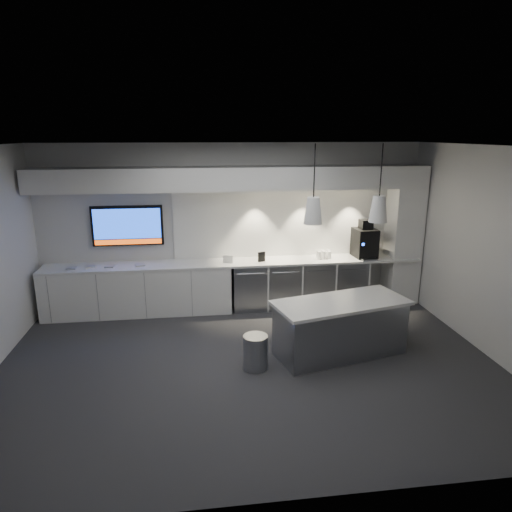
{
  "coord_description": "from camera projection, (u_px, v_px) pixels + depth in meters",
  "views": [
    {
      "loc": [
        -0.67,
        -5.78,
        3.17
      ],
      "look_at": [
        0.24,
        1.1,
        1.28
      ],
      "focal_mm": 32.0,
      "sensor_mm": 36.0,
      "label": 1
    }
  ],
  "objects": [
    {
      "name": "floor",
      "position": [
        249.0,
        364.0,
        6.45
      ],
      "size": [
        7.0,
        7.0,
        0.0
      ],
      "primitive_type": "plane",
      "color": "#302F32",
      "rests_on": "ground"
    },
    {
      "name": "tray_d",
      "position": [
        140.0,
        265.0,
        8.03
      ],
      "size": [
        0.19,
        0.19,
        0.02
      ],
      "primitive_type": "cube",
      "rotation": [
        0.0,
        0.0,
        0.2
      ],
      "color": "#A5A5A5",
      "rests_on": "back_counter"
    },
    {
      "name": "tray_c",
      "position": [
        110.0,
        266.0,
        7.96
      ],
      "size": [
        0.17,
        0.17,
        0.02
      ],
      "primitive_type": "cube",
      "rotation": [
        0.0,
        0.0,
        -0.1
      ],
      "color": "#A5A5A5",
      "rests_on": "back_counter"
    },
    {
      "name": "soffit",
      "position": [
        234.0,
        178.0,
        7.92
      ],
      "size": [
        6.9,
        0.6,
        0.4
      ],
      "primitive_type": "cube",
      "color": "white",
      "rests_on": "wall_back"
    },
    {
      "name": "ceiling",
      "position": [
        248.0,
        147.0,
        5.66
      ],
      "size": [
        7.0,
        7.0,
        0.0
      ],
      "primitive_type": "plane",
      "rotation": [
        3.14,
        0.0,
        0.0
      ],
      "color": "black",
      "rests_on": "wall_back"
    },
    {
      "name": "fridge_unit_d",
      "position": [
        347.0,
        281.0,
        8.69
      ],
      "size": [
        0.6,
        0.61,
        0.85
      ],
      "primitive_type": "cube",
      "color": "gray",
      "rests_on": "floor"
    },
    {
      "name": "island",
      "position": [
        340.0,
        327.0,
        6.67
      ],
      "size": [
        2.08,
        1.27,
        0.82
      ],
      "rotation": [
        0.0,
        0.0,
        0.24
      ],
      "color": "gray",
      "rests_on": "floor"
    },
    {
      "name": "tray_b",
      "position": [
        90.0,
        266.0,
        7.96
      ],
      "size": [
        0.2,
        0.2,
        0.02
      ],
      "primitive_type": "cube",
      "rotation": [
        0.0,
        0.0,
        0.28
      ],
      "color": "#A5A5A5",
      "rests_on": "back_counter"
    },
    {
      "name": "pendant_left",
      "position": [
        313.0,
        210.0,
        6.15
      ],
      "size": [
        0.25,
        0.25,
        1.06
      ],
      "color": "white",
      "rests_on": "ceiling"
    },
    {
      "name": "fridge_unit_a",
      "position": [
        249.0,
        286.0,
        8.45
      ],
      "size": [
        0.6,
        0.61,
        0.85
      ],
      "primitive_type": "cube",
      "color": "gray",
      "rests_on": "floor"
    },
    {
      "name": "cup_cluster",
      "position": [
        324.0,
        255.0,
        8.48
      ],
      "size": [
        0.27,
        0.17,
        0.15
      ],
      "primitive_type": null,
      "color": "white",
      "rests_on": "back_counter"
    },
    {
      "name": "tray_a",
      "position": [
        71.0,
        268.0,
        7.84
      ],
      "size": [
        0.17,
        0.17,
        0.02
      ],
      "primitive_type": "cube",
      "rotation": [
        0.0,
        0.0,
        0.04
      ],
      "color": "#A5A5A5",
      "rests_on": "back_counter"
    },
    {
      "name": "column",
      "position": [
        403.0,
        235.0,
        8.61
      ],
      "size": [
        0.55,
        0.55,
        2.6
      ],
      "primitive_type": "cube",
      "color": "white",
      "rests_on": "floor"
    },
    {
      "name": "sign_white",
      "position": [
        228.0,
        259.0,
        8.18
      ],
      "size": [
        0.18,
        0.07,
        0.14
      ],
      "primitive_type": "cube",
      "rotation": [
        0.0,
        0.0,
        -0.26
      ],
      "color": "white",
      "rests_on": "back_counter"
    },
    {
      "name": "wall_right",
      "position": [
        493.0,
        254.0,
        6.49
      ],
      "size": [
        0.0,
        7.0,
        7.0
      ],
      "primitive_type": "plane",
      "rotation": [
        1.57,
        0.0,
        -1.57
      ],
      "color": "silver",
      "rests_on": "floor"
    },
    {
      "name": "pendant_right",
      "position": [
        379.0,
        209.0,
        6.27
      ],
      "size": [
        0.25,
        0.25,
        1.06
      ],
      "color": "white",
      "rests_on": "ceiling"
    },
    {
      "name": "coffee_machine",
      "position": [
        365.0,
        242.0,
        8.55
      ],
      "size": [
        0.42,
        0.58,
        0.71
      ],
      "rotation": [
        0.0,
        0.0,
        0.07
      ],
      "color": "black",
      "rests_on": "back_counter"
    },
    {
      "name": "wall_tv",
      "position": [
        128.0,
        226.0,
        8.14
      ],
      "size": [
        1.25,
        0.07,
        0.72
      ],
      "color": "black",
      "rests_on": "wall_back"
    },
    {
      "name": "fridge_unit_c",
      "position": [
        315.0,
        283.0,
        8.61
      ],
      "size": [
        0.6,
        0.61,
        0.85
      ],
      "primitive_type": "cube",
      "color": "gray",
      "rests_on": "floor"
    },
    {
      "name": "fridge_unit_b",
      "position": [
        282.0,
        284.0,
        8.53
      ],
      "size": [
        0.6,
        0.61,
        0.85
      ],
      "primitive_type": "cube",
      "color": "gray",
      "rests_on": "floor"
    },
    {
      "name": "sign_black",
      "position": [
        262.0,
        257.0,
        8.27
      ],
      "size": [
        0.14,
        0.06,
        0.18
      ],
      "primitive_type": "cube",
      "rotation": [
        0.0,
        0.0,
        0.32
      ],
      "color": "black",
      "rests_on": "back_counter"
    },
    {
      "name": "left_base_cabinets",
      "position": [
        139.0,
        290.0,
        8.19
      ],
      "size": [
        3.3,
        0.63,
        0.86
      ],
      "primitive_type": "cube",
      "color": "white",
      "rests_on": "floor"
    },
    {
      "name": "wall_back",
      "position": [
        233.0,
        226.0,
        8.44
      ],
      "size": [
        7.0,
        0.0,
        7.0
      ],
      "primitive_type": "plane",
      "rotation": [
        1.57,
        0.0,
        0.0
      ],
      "color": "silver",
      "rests_on": "floor"
    },
    {
      "name": "bin",
      "position": [
        255.0,
        352.0,
        6.29
      ],
      "size": [
        0.37,
        0.37,
        0.48
      ],
      "primitive_type": "cylinder",
      "rotation": [
        0.0,
        0.0,
        -0.07
      ],
      "color": "gray",
      "rests_on": "floor"
    },
    {
      "name": "back_counter",
      "position": [
        235.0,
        263.0,
        8.3
      ],
      "size": [
        6.8,
        0.65,
        0.04
      ],
      "primitive_type": "cube",
      "color": "white",
      "rests_on": "left_base_cabinets"
    },
    {
      "name": "backsplash",
      "position": [
        297.0,
        222.0,
        8.56
      ],
      "size": [
        4.6,
        0.03,
        1.3
      ],
      "primitive_type": "cube",
      "color": "white",
      "rests_on": "wall_back"
    },
    {
      "name": "wall_front",
      "position": [
        285.0,
        347.0,
        3.66
      ],
      "size": [
        7.0,
        0.0,
        7.0
      ],
      "primitive_type": "plane",
      "rotation": [
        -1.57,
        0.0,
        0.0
      ],
      "color": "silver",
      "rests_on": "floor"
    }
  ]
}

